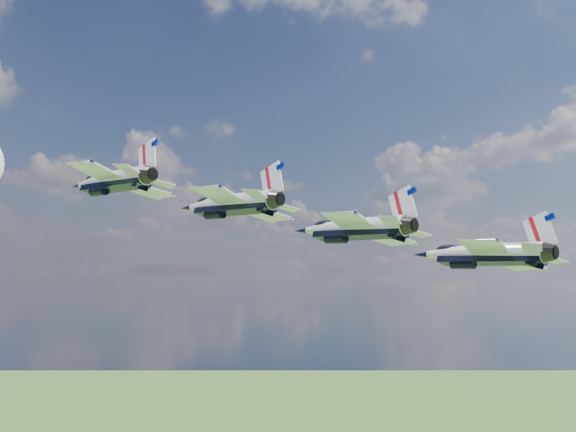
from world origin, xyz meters
TOP-DOWN VIEW (x-y plane):
  - jet_0 at (-6.72, 28.30)m, footprint 14.31×17.92m
  - jet_1 at (2.70, 19.51)m, footprint 14.31×17.92m
  - jet_2 at (12.12, 10.71)m, footprint 14.31×17.92m
  - jet_3 at (21.54, 1.92)m, footprint 14.31×17.92m

SIDE VIEW (x-z plane):
  - jet_3 at x=21.54m, z-range 137.49..144.88m
  - jet_2 at x=12.12m, z-range 140.13..147.52m
  - jet_1 at x=2.70m, z-range 142.77..150.16m
  - jet_0 at x=-6.72m, z-range 145.41..152.81m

